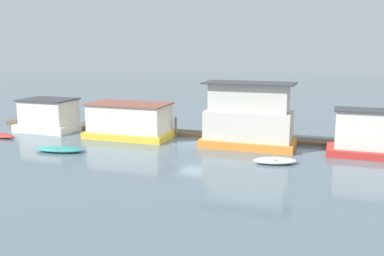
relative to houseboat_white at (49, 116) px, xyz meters
name	(u,v)px	position (x,y,z in m)	size (l,w,h in m)	color
ground_plane	(196,142)	(14.82, -0.45, -1.40)	(200.00, 200.00, 0.00)	slate
dock_walkway	(205,134)	(14.82, 2.18, -1.25)	(42.40, 1.73, 0.30)	brown
houseboat_white	(49,116)	(0.00, 0.00, 0.00)	(5.40, 4.13, 3.02)	white
houseboat_yellow	(130,121)	(8.68, -0.38, 0.06)	(7.36, 4.11, 3.04)	gold
houseboat_orange	(248,118)	(19.26, -0.64, 0.90)	(7.36, 3.58, 5.15)	orange
houseboat_red	(373,135)	(28.43, -0.54, 0.15)	(6.35, 3.24, 3.41)	red
dinghy_teal	(60,149)	(6.02, -6.87, -1.21)	(4.04, 2.03, 0.38)	teal
dinghy_white	(275,161)	(22.01, -4.95, -1.20)	(3.25, 2.16, 0.40)	white
mooring_post_centre	(176,127)	(12.45, 1.07, -0.52)	(0.21, 0.21, 1.75)	brown
mooring_post_near_right	(104,124)	(5.29, 1.07, -0.62)	(0.28, 0.28, 1.55)	brown
mooring_post_far_left	(130,124)	(8.01, 1.07, -0.46)	(0.23, 0.23, 1.88)	brown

